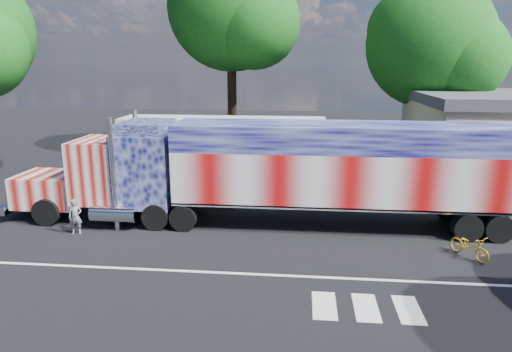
# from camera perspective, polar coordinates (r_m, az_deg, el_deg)

# --- Properties ---
(ground) EXTENTS (100.00, 100.00, 0.00)m
(ground) POSITION_cam_1_polar(r_m,az_deg,el_deg) (18.44, -0.94, -8.01)
(ground) COLOR black
(lane_markings) EXTENTS (30.00, 2.67, 0.01)m
(lane_markings) POSITION_cam_1_polar(r_m,az_deg,el_deg) (14.91, 4.05, -13.65)
(lane_markings) COLOR silver
(lane_markings) RESTS_ON ground
(semi_truck) EXTENTS (22.41, 3.54, 4.78)m
(semi_truck) POSITION_cam_1_polar(r_m,az_deg,el_deg) (19.54, 3.25, 0.81)
(semi_truck) COLOR black
(semi_truck) RESTS_ON ground
(coach_bus) EXTENTS (12.49, 2.91, 3.63)m
(coach_bus) POSITION_cam_1_polar(r_m,az_deg,el_deg) (28.21, -4.15, 3.73)
(coach_bus) COLOR white
(coach_bus) RESTS_ON ground
(woman) EXTENTS (0.61, 0.49, 1.48)m
(woman) POSITION_cam_1_polar(r_m,az_deg,el_deg) (20.28, -21.66, -4.74)
(woman) COLOR slate
(woman) RESTS_ON ground
(bicycle) EXTENTS (1.37, 1.74, 0.88)m
(bicycle) POSITION_cam_1_polar(r_m,az_deg,el_deg) (18.45, 25.15, -7.93)
(bicycle) COLOR gold
(bicycle) RESTS_ON ground
(tree_n_mid) EXTENTS (9.85, 9.38, 15.56)m
(tree_n_mid) POSITION_cam_1_polar(r_m,az_deg,el_deg) (35.94, -2.90, 20.23)
(tree_n_mid) COLOR black
(tree_n_mid) RESTS_ON ground
(tree_ne_a) EXTENTS (8.82, 8.40, 12.31)m
(tree_ne_a) POSITION_cam_1_polar(r_m,az_deg,el_deg) (33.52, 21.15, 15.08)
(tree_ne_a) COLOR black
(tree_ne_a) RESTS_ON ground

